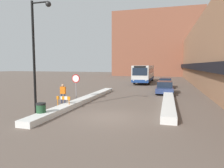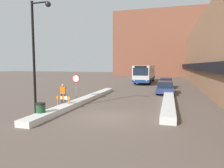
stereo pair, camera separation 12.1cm
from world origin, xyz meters
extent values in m
plane|color=#66564C|center=(0.00, 0.00, 0.00)|extent=(160.00, 160.00, 0.00)
cube|color=#996B4C|center=(10.00, 24.00, 4.90)|extent=(5.00, 60.00, 9.79)
cube|color=black|center=(7.25, 24.00, 3.05)|extent=(0.50, 60.00, 0.90)
cube|color=brown|center=(0.00, 51.06, 9.62)|extent=(26.00, 8.00, 19.23)
cube|color=silver|center=(-3.60, 4.50, 0.18)|extent=(0.90, 15.56, 0.36)
cube|color=silver|center=(3.60, 6.25, 0.22)|extent=(0.90, 13.86, 0.45)
cube|color=silver|center=(-0.71, 25.69, 1.82)|extent=(2.68, 12.34, 2.69)
cube|color=navy|center=(-0.71, 25.69, 0.71)|extent=(2.70, 12.36, 0.47)
cube|color=#192333|center=(-0.71, 25.69, 2.20)|extent=(2.70, 11.35, 0.74)
cube|color=#192333|center=(-0.71, 19.50, 2.23)|extent=(2.36, 0.03, 1.21)
cube|color=black|center=(-0.71, 19.50, 2.99)|extent=(1.88, 0.03, 0.28)
sphere|color=#F2EAC6|center=(-1.67, 19.49, 0.83)|extent=(0.20, 0.20, 0.20)
sphere|color=#F2EAC6|center=(0.26, 19.49, 0.83)|extent=(0.20, 0.20, 0.20)
cylinder|color=black|center=(-1.93, 21.86, 0.56)|extent=(0.28, 1.12, 1.12)
cylinder|color=black|center=(0.52, 21.86, 0.56)|extent=(0.28, 1.12, 1.12)
cylinder|color=black|center=(-1.93, 29.51, 0.56)|extent=(0.28, 1.12, 1.12)
cylinder|color=black|center=(0.52, 29.51, 0.56)|extent=(0.28, 1.12, 1.12)
cube|color=navy|center=(3.20, 11.86, 0.50)|extent=(1.85, 4.53, 0.53)
cube|color=#192333|center=(3.20, 11.97, 1.08)|extent=(1.63, 2.49, 0.63)
cylinder|color=black|center=(4.05, 10.45, 0.30)|extent=(0.20, 0.60, 0.60)
cylinder|color=black|center=(2.35, 10.45, 0.30)|extent=(0.20, 0.60, 0.60)
cylinder|color=black|center=(4.05, 13.26, 0.30)|extent=(0.20, 0.60, 0.60)
cylinder|color=black|center=(2.35, 13.26, 0.30)|extent=(0.20, 0.60, 0.60)
cube|color=navy|center=(3.20, 18.13, 0.51)|extent=(1.83, 4.22, 0.51)
cube|color=#192333|center=(3.20, 18.23, 1.08)|extent=(1.61, 2.32, 0.63)
cylinder|color=black|center=(4.04, 16.82, 0.32)|extent=(0.20, 0.63, 0.63)
cylinder|color=black|center=(2.36, 16.82, 0.32)|extent=(0.20, 0.63, 0.63)
cylinder|color=black|center=(4.04, 19.43, 0.32)|extent=(0.20, 0.63, 0.63)
cylinder|color=black|center=(2.36, 19.43, 0.32)|extent=(0.20, 0.63, 0.63)
cylinder|color=gray|center=(-4.49, 4.81, 1.20)|extent=(0.07, 0.07, 2.41)
cylinder|color=red|center=(-4.49, 4.79, 2.03)|extent=(0.76, 0.03, 0.76)
cylinder|color=white|center=(-4.49, 4.78, 2.03)|extent=(0.62, 0.02, 0.62)
cylinder|color=black|center=(-5.10, -0.16, 3.69)|extent=(0.16, 0.16, 7.38)
cylinder|color=black|center=(-4.50, -0.16, 7.23)|extent=(1.20, 0.10, 0.10)
sphere|color=black|center=(-3.90, -0.16, 7.08)|extent=(0.36, 0.36, 0.36)
cylinder|color=#333851|center=(-5.18, 3.41, 0.40)|extent=(0.12, 0.12, 0.81)
cylinder|color=#333851|center=(-4.90, 3.44, 0.40)|extent=(0.12, 0.12, 0.81)
cube|color=orange|center=(-5.04, 3.42, 1.11)|extent=(0.46, 0.24, 0.61)
sphere|color=tan|center=(-5.04, 3.42, 1.53)|extent=(0.22, 0.22, 0.22)
cylinder|color=orange|center=(-5.26, 3.40, 1.08)|extent=(0.09, 0.09, 0.57)
cylinder|color=orange|center=(-4.82, 3.44, 1.08)|extent=(0.09, 0.09, 0.57)
cylinder|color=#234C2D|center=(-3.86, -1.32, 0.42)|extent=(0.56, 0.56, 0.85)
cylinder|color=black|center=(-3.86, -1.32, 0.90)|extent=(0.59, 0.59, 0.10)
cylinder|color=orange|center=(-4.37, 1.44, 0.35)|extent=(0.06, 0.06, 0.70)
cylinder|color=orange|center=(-3.43, 1.44, 0.35)|extent=(0.06, 0.06, 0.70)
cube|color=orange|center=(-4.34, 1.44, 0.82)|extent=(0.22, 0.04, 0.24)
cube|color=white|center=(-4.12, 1.44, 0.82)|extent=(0.22, 0.04, 0.24)
cube|color=orange|center=(-3.90, 1.44, 0.82)|extent=(0.22, 0.04, 0.24)
cube|color=white|center=(-3.68, 1.44, 0.82)|extent=(0.22, 0.04, 0.24)
cube|color=orange|center=(-3.46, 1.44, 0.82)|extent=(0.22, 0.04, 0.24)
camera|label=1|loc=(3.48, -11.61, 3.23)|focal=32.00mm
camera|label=2|loc=(3.60, -11.58, 3.23)|focal=32.00mm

